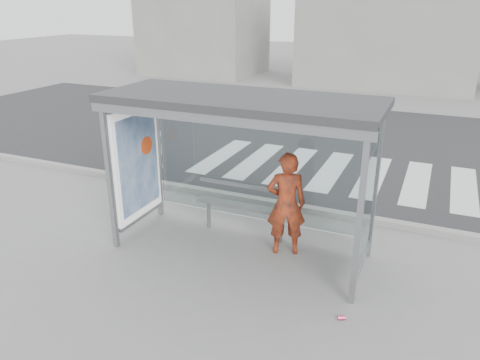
% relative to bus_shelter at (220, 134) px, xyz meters
% --- Properties ---
extents(ground, '(80.00, 80.00, 0.00)m').
position_rel_bus_shelter_xyz_m(ground, '(0.37, -0.06, -1.98)').
color(ground, slate).
rests_on(ground, ground).
extents(road, '(30.00, 10.00, 0.01)m').
position_rel_bus_shelter_xyz_m(road, '(0.37, 6.94, -1.98)').
color(road, '#242426').
rests_on(road, ground).
extents(curb, '(30.00, 0.18, 0.12)m').
position_rel_bus_shelter_xyz_m(curb, '(0.37, 1.89, -1.92)').
color(curb, gray).
rests_on(curb, ground).
extents(crosswalk, '(6.55, 3.00, 0.00)m').
position_rel_bus_shelter_xyz_m(crosswalk, '(0.87, 4.44, -1.98)').
color(crosswalk, silver).
rests_on(crosswalk, ground).
extents(bus_shelter, '(4.25, 1.65, 2.62)m').
position_rel_bus_shelter_xyz_m(bus_shelter, '(0.00, 0.00, 0.00)').
color(bus_shelter, gray).
rests_on(bus_shelter, ground).
extents(building_left, '(6.00, 5.00, 6.00)m').
position_rel_bus_shelter_xyz_m(building_left, '(-9.63, 17.94, 1.02)').
color(building_left, gray).
rests_on(building_left, ground).
extents(building_center, '(8.00, 5.00, 5.00)m').
position_rel_bus_shelter_xyz_m(building_center, '(0.37, 17.94, 0.52)').
color(building_center, gray).
rests_on(building_center, ground).
extents(person, '(0.75, 0.63, 1.75)m').
position_rel_bus_shelter_xyz_m(person, '(1.07, 0.21, -1.11)').
color(person, orange).
rests_on(person, ground).
extents(bench, '(1.80, 0.22, 0.93)m').
position_rel_bus_shelter_xyz_m(bench, '(0.20, 0.52, -1.43)').
color(bench, slate).
rests_on(bench, ground).
extents(soda_can, '(0.12, 0.10, 0.06)m').
position_rel_bus_shelter_xyz_m(soda_can, '(2.33, -1.19, -1.95)').
color(soda_can, '#E84474').
rests_on(soda_can, ground).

